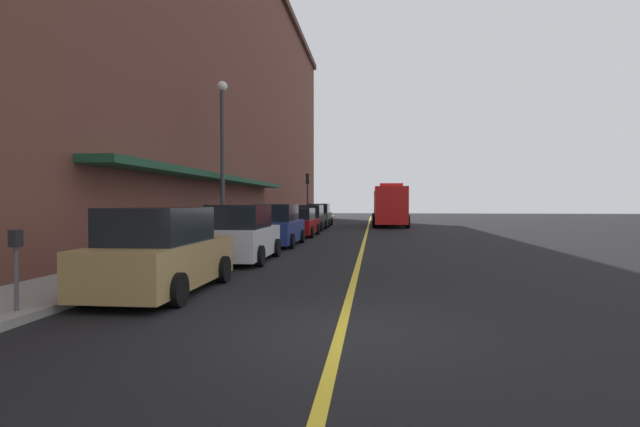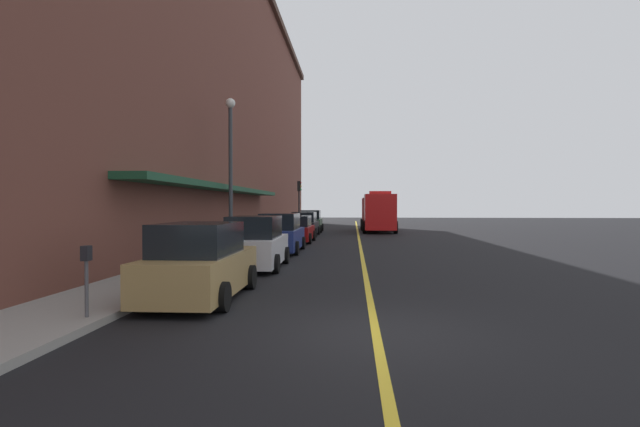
{
  "view_description": "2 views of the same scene",
  "coord_description": "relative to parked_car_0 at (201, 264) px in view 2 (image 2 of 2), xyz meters",
  "views": [
    {
      "loc": [
        0.5,
        -7.24,
        1.93
      ],
      "look_at": [
        -1.93,
        14.41,
        1.44
      ],
      "focal_mm": 27.35,
      "sensor_mm": 36.0,
      "label": 1
    },
    {
      "loc": [
        -0.4,
        -8.42,
        2.22
      ],
      "look_at": [
        -2.01,
        14.84,
        1.84
      ],
      "focal_mm": 26.84,
      "sensor_mm": 36.0,
      "label": 2
    }
  ],
  "objects": [
    {
      "name": "parking_meter_0",
      "position": [
        -1.34,
        -2.54,
        0.21
      ],
      "size": [
        0.14,
        0.18,
        1.33
      ],
      "color": "#4C4C51",
      "rests_on": "sidewalk_left"
    },
    {
      "name": "parked_car_0",
      "position": [
        0.0,
        0.0,
        0.0
      ],
      "size": [
        2.03,
        4.49,
        1.82
      ],
      "rotation": [
        0.0,
        0.0,
        1.58
      ],
      "color": "#A5844C",
      "rests_on": "ground"
    },
    {
      "name": "brick_building_left",
      "position": [
        -9.16,
        21.33,
        9.05
      ],
      "size": [
        12.7,
        64.0,
        19.78
      ],
      "color": "brown",
      "rests_on": "ground"
    },
    {
      "name": "parked_car_5",
      "position": [
        0.05,
        29.29,
        0.01
      ],
      "size": [
        2.05,
        4.86,
        1.84
      ],
      "rotation": [
        0.0,
        0.0,
        1.59
      ],
      "color": "#2D5133",
      "rests_on": "ground"
    },
    {
      "name": "parking_meter_2",
      "position": [
        -1.34,
        27.77,
        0.21
      ],
      "size": [
        0.14,
        0.18,
        1.33
      ],
      "color": "#4C4C51",
      "rests_on": "sidewalk_left"
    },
    {
      "name": "parked_car_3",
      "position": [
        0.16,
        17.68,
        -0.08
      ],
      "size": [
        2.13,
        4.53,
        1.61
      ],
      "rotation": [
        0.0,
        0.0,
        1.57
      ],
      "color": "maroon",
      "rests_on": "ground"
    },
    {
      "name": "sidewalk_left",
      "position": [
        -2.19,
        22.34,
        -0.77
      ],
      "size": [
        2.4,
        70.0,
        0.15
      ],
      "primitive_type": "cube",
      "color": "gray",
      "rests_on": "ground"
    },
    {
      "name": "traffic_light_near",
      "position": [
        -1.28,
        32.12,
        2.31
      ],
      "size": [
        0.38,
        0.36,
        4.3
      ],
      "color": "#232326",
      "rests_on": "sidewalk_left"
    },
    {
      "name": "parking_meter_1",
      "position": [
        -1.34,
        24.24,
        0.21
      ],
      "size": [
        0.14,
        0.18,
        1.33
      ],
      "color": "#4C4C51",
      "rests_on": "sidewalk_left"
    },
    {
      "name": "fire_truck",
      "position": [
        5.72,
        30.08,
        0.76
      ],
      "size": [
        2.85,
        8.44,
        3.37
      ],
      "rotation": [
        0.0,
        0.0,
        -1.56
      ],
      "color": "red",
      "rests_on": "ground"
    },
    {
      "name": "lane_center_stripe",
      "position": [
        4.01,
        22.34,
        -0.84
      ],
      "size": [
        0.16,
        70.0,
        0.01
      ],
      "primitive_type": "cube",
      "color": "gold",
      "rests_on": "ground"
    },
    {
      "name": "street_lamp_left",
      "position": [
        -1.94,
        10.3,
        3.55
      ],
      "size": [
        0.44,
        0.44,
        6.94
      ],
      "color": "#33383D",
      "rests_on": "sidewalk_left"
    },
    {
      "name": "ground_plane",
      "position": [
        4.01,
        22.34,
        -0.85
      ],
      "size": [
        112.0,
        112.0,
        0.0
      ],
      "primitive_type": "plane",
      "color": "black"
    },
    {
      "name": "parked_car_2",
      "position": [
        0.16,
        11.55,
        0.02
      ],
      "size": [
        2.05,
        4.86,
        1.86
      ],
      "rotation": [
        0.0,
        0.0,
        1.58
      ],
      "color": "navy",
      "rests_on": "ground"
    },
    {
      "name": "parking_meter_3",
      "position": [
        -1.34,
        14.52,
        0.21
      ],
      "size": [
        0.14,
        0.18,
        1.33
      ],
      "color": "#4C4C51",
      "rests_on": "sidewalk_left"
    },
    {
      "name": "parked_car_4",
      "position": [
        0.08,
        23.74,
        -0.02
      ],
      "size": [
        2.0,
        4.68,
        1.77
      ],
      "rotation": [
        0.0,
        0.0,
        1.56
      ],
      "color": "black",
      "rests_on": "ground"
    },
    {
      "name": "parked_car_1",
      "position": [
        0.15,
        5.67,
        0.01
      ],
      "size": [
        2.09,
        4.39,
        1.86
      ],
      "rotation": [
        0.0,
        0.0,
        1.59
      ],
      "color": "silver",
      "rests_on": "ground"
    }
  ]
}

